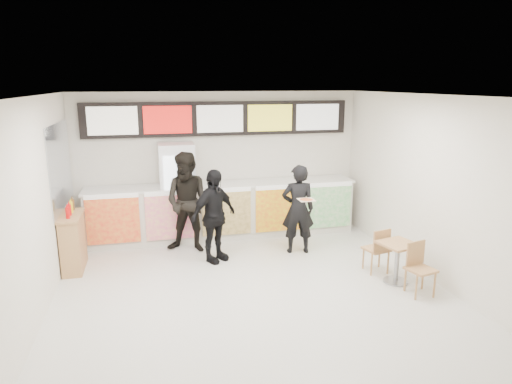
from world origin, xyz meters
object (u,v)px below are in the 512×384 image
object	(u,v)px
service_counter	(224,210)
customer_mid	(214,216)
customer_main	(298,209)
condiment_ledge	(73,242)
drinks_fridge	(178,193)
customer_left	(189,203)
cafe_table	(397,255)

from	to	relation	value
service_counter	customer_mid	size ratio (longest dim) A/B	3.27
customer_main	condiment_ledge	distance (m)	4.05
drinks_fridge	condiment_ledge	xyz separation A→B (m)	(-1.89, -1.15, -0.50)
service_counter	customer_mid	xyz separation A→B (m)	(-0.39, -1.31, 0.28)
drinks_fridge	customer_main	xyz separation A→B (m)	(2.15, -1.25, -0.15)
service_counter	customer_left	world-z (taller)	customer_left
drinks_fridge	cafe_table	distance (m)	4.43
customer_mid	customer_main	bearing A→B (deg)	-31.49
customer_mid	cafe_table	size ratio (longest dim) A/B	1.20
customer_left	condiment_ledge	distance (m)	2.14
customer_main	drinks_fridge	bearing A→B (deg)	-21.41
customer_mid	service_counter	bearing A→B (deg)	39.05
drinks_fridge	customer_mid	size ratio (longest dim) A/B	1.18
cafe_table	condiment_ledge	xyz separation A→B (m)	(-5.18, 1.77, 0.04)
customer_mid	condiment_ledge	world-z (taller)	customer_mid
condiment_ledge	service_counter	bearing A→B (deg)	21.86
customer_left	cafe_table	world-z (taller)	customer_left
customer_main	cafe_table	bearing A→B (deg)	132.89
customer_mid	condiment_ledge	size ratio (longest dim) A/B	1.44
drinks_fridge	customer_left	world-z (taller)	drinks_fridge
drinks_fridge	condiment_ledge	bearing A→B (deg)	-148.67
customer_left	condiment_ledge	world-z (taller)	customer_left
service_counter	drinks_fridge	size ratio (longest dim) A/B	2.78
customer_main	customer_mid	distance (m)	1.61
cafe_table	customer_left	bearing A→B (deg)	130.85
customer_mid	condiment_ledge	bearing A→B (deg)	141.55
service_counter	customer_main	distance (m)	1.75
customer_main	condiment_ledge	xyz separation A→B (m)	(-4.04, 0.10, -0.35)
customer_left	condiment_ledge	xyz separation A→B (m)	(-2.04, -0.45, -0.46)
customer_main	customer_mid	bearing A→B (deg)	11.43
customer_main	customer_mid	size ratio (longest dim) A/B	1.00
customer_mid	cafe_table	bearing A→B (deg)	-64.41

